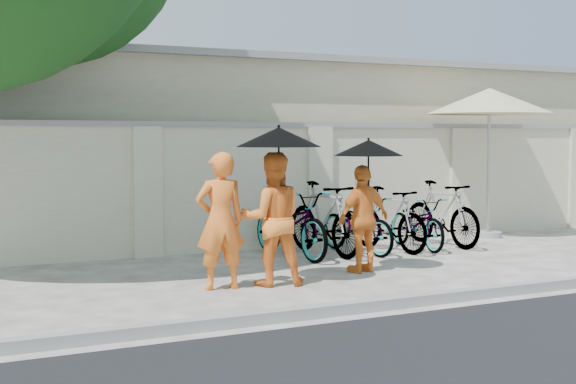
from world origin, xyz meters
name	(u,v)px	position (x,y,z in m)	size (l,w,h in m)	color
ground	(298,284)	(0.00, 0.00, 0.00)	(80.00, 80.00, 0.00)	beige
kerb	(373,305)	(0.00, -1.70, 0.06)	(40.00, 0.16, 0.12)	gray
compound_wall	(262,188)	(1.00, 3.20, 1.00)	(20.00, 0.30, 2.00)	beige
building_behind	(229,148)	(2.00, 7.00, 1.60)	(14.00, 6.00, 3.20)	beige
monk_left	(220,221)	(-0.98, 0.16, 0.83)	(0.61, 0.40, 1.66)	orange
monk_center	(272,219)	(-0.30, 0.11, 0.83)	(0.80, 0.63, 1.66)	orange
parasol_center	(279,137)	(-0.25, 0.03, 1.84)	(1.06, 1.06, 1.02)	black
monk_right	(364,219)	(1.21, 0.40, 0.73)	(0.86, 0.36, 1.47)	orange
parasol_right	(369,148)	(1.23, 0.32, 1.70)	(0.94, 0.94, 0.97)	black
patio_umbrella	(490,103)	(5.27, 2.57, 2.46)	(2.68, 2.68, 2.72)	gray
bike_0	(291,224)	(0.94, 2.02, 0.52)	(0.69, 1.96, 1.03)	#B0B0B0
bike_1	(324,219)	(1.51, 2.02, 0.57)	(0.54, 1.90, 1.14)	#B0B0B0
bike_2	(357,225)	(2.08, 1.96, 0.46)	(0.60, 1.73, 0.91)	#B0B0B0
bike_3	(389,219)	(2.65, 1.90, 0.52)	(0.49, 1.73, 1.04)	#B0B0B0
bike_4	(417,223)	(3.22, 1.93, 0.43)	(0.57, 1.63, 0.86)	#B0B0B0
bike_5	(442,214)	(3.80, 2.02, 0.55)	(0.52, 1.83, 1.10)	#B0B0B0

